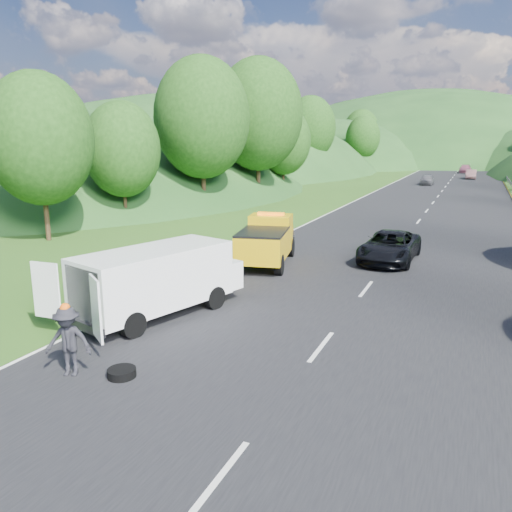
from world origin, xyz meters
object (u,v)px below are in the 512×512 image
at_px(worker, 71,375).
at_px(suitcase, 145,280).
at_px(tow_truck, 267,240).
at_px(woman, 161,300).
at_px(white_van, 159,278).
at_px(passing_suv, 389,261).
at_px(child, 186,296).
at_px(spare_tire, 122,377).

distance_m(worker, suitcase, 7.37).
relative_size(tow_truck, woman, 3.60).
xyz_separation_m(white_van, woman, (-0.91, 1.36, -1.26)).
distance_m(tow_truck, passing_suv, 5.89).
xyz_separation_m(child, suitcase, (-1.99, 0.23, 0.30)).
distance_m(white_van, spare_tire, 4.57).
height_order(tow_truck, worker, tow_truck).
height_order(woman, passing_suv, woman).
bearing_deg(child, tow_truck, 108.05).
bearing_deg(tow_truck, suitcase, -129.76).
distance_m(woman, spare_tire, 6.00).
bearing_deg(tow_truck, spare_tire, -96.74).
bearing_deg(child, suitcase, -160.23).
height_order(child, worker, worker).
bearing_deg(white_van, woman, 139.90).
height_order(tow_truck, white_van, tow_truck).
distance_m(tow_truck, white_van, 7.83).
bearing_deg(worker, passing_suv, 50.64).
distance_m(tow_truck, worker, 12.32).
relative_size(worker, spare_tire, 2.51).
relative_size(tow_truck, suitcase, 9.14).
distance_m(tow_truck, woman, 6.70).
bearing_deg(worker, spare_tire, -2.11).
bearing_deg(child, spare_tire, -45.54).
height_order(woman, suitcase, woman).
relative_size(tow_truck, passing_suv, 1.11).
relative_size(white_van, suitcase, 11.13).
xyz_separation_m(tow_truck, passing_suv, (5.06, 2.81, -1.11)).
bearing_deg(woman, white_van, -167.51).
bearing_deg(passing_suv, child, -123.04).
bearing_deg(child, passing_suv, 81.70).
bearing_deg(spare_tire, white_van, 112.32).
bearing_deg(child, white_van, -54.51).
xyz_separation_m(tow_truck, spare_tire, (1.16, -11.87, -1.11)).
bearing_deg(worker, woman, 82.64).
xyz_separation_m(white_van, spare_tire, (1.67, -4.06, -1.26)).
distance_m(white_van, suitcase, 3.44).
bearing_deg(passing_suv, woman, -123.25).
height_order(tow_truck, passing_suv, tow_truck).
relative_size(spare_tire, passing_suv, 0.14).
xyz_separation_m(tow_truck, child, (-0.85, -5.69, -1.11)).
xyz_separation_m(child, spare_tire, (2.00, -6.18, 0.00)).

